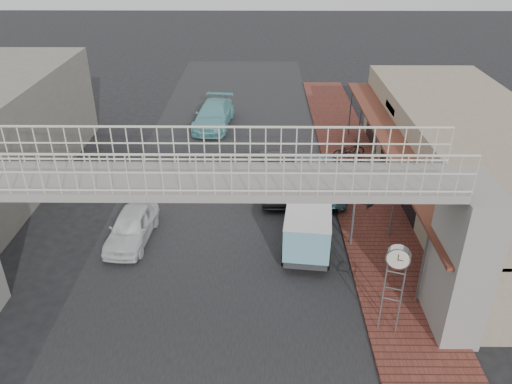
{
  "coord_description": "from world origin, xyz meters",
  "views": [
    {
      "loc": [
        1.59,
        -16.14,
        11.39
      ],
      "look_at": [
        1.44,
        1.5,
        1.8
      ],
      "focal_mm": 35.0,
      "sensor_mm": 36.0,
      "label": 1
    }
  ],
  "objects_px": {
    "angkot_far": "(214,115)",
    "angkot_van": "(308,222)",
    "arrow_sign": "(374,197)",
    "white_hatchback": "(132,226)",
    "street_clock": "(398,261)",
    "dark_sedan": "(278,177)",
    "motorcycle_far": "(344,161)",
    "angkot_curb": "(315,176)",
    "motorcycle_near": "(348,151)"
  },
  "relations": [
    {
      "from": "dark_sedan",
      "to": "motorcycle_near",
      "type": "relative_size",
      "value": 2.44
    },
    {
      "from": "angkot_curb",
      "to": "dark_sedan",
      "type": "bearing_deg",
      "value": 2.27
    },
    {
      "from": "white_hatchback",
      "to": "street_clock",
      "type": "bearing_deg",
      "value": -23.51
    },
    {
      "from": "motorcycle_near",
      "to": "motorcycle_far",
      "type": "bearing_deg",
      "value": 144.39
    },
    {
      "from": "angkot_curb",
      "to": "motorcycle_far",
      "type": "xyz_separation_m",
      "value": [
        1.7,
        1.9,
        -0.07
      ]
    },
    {
      "from": "motorcycle_near",
      "to": "street_clock",
      "type": "relative_size",
      "value": 0.63
    },
    {
      "from": "motorcycle_near",
      "to": "street_clock",
      "type": "height_order",
      "value": "street_clock"
    },
    {
      "from": "white_hatchback",
      "to": "motorcycle_near",
      "type": "height_order",
      "value": "white_hatchback"
    },
    {
      "from": "angkot_curb",
      "to": "street_clock",
      "type": "relative_size",
      "value": 1.76
    },
    {
      "from": "angkot_van",
      "to": "arrow_sign",
      "type": "relative_size",
      "value": 1.43
    },
    {
      "from": "white_hatchback",
      "to": "street_clock",
      "type": "height_order",
      "value": "street_clock"
    },
    {
      "from": "street_clock",
      "to": "arrow_sign",
      "type": "bearing_deg",
      "value": 106.29
    },
    {
      "from": "motorcycle_far",
      "to": "angkot_van",
      "type": "bearing_deg",
      "value": 159.73
    },
    {
      "from": "angkot_far",
      "to": "arrow_sign",
      "type": "xyz_separation_m",
      "value": [
        7.16,
        -13.49,
        1.64
      ]
    },
    {
      "from": "dark_sedan",
      "to": "street_clock",
      "type": "height_order",
      "value": "street_clock"
    },
    {
      "from": "dark_sedan",
      "to": "angkot_van",
      "type": "relative_size",
      "value": 1.14
    },
    {
      "from": "angkot_curb",
      "to": "arrow_sign",
      "type": "height_order",
      "value": "arrow_sign"
    },
    {
      "from": "angkot_curb",
      "to": "angkot_far",
      "type": "height_order",
      "value": "angkot_far"
    },
    {
      "from": "dark_sedan",
      "to": "motorcycle_near",
      "type": "height_order",
      "value": "dark_sedan"
    },
    {
      "from": "angkot_van",
      "to": "motorcycle_far",
      "type": "xyz_separation_m",
      "value": [
        2.44,
        6.75,
        -0.54
      ]
    },
    {
      "from": "angkot_curb",
      "to": "arrow_sign",
      "type": "relative_size",
      "value": 1.87
    },
    {
      "from": "angkot_van",
      "to": "motorcycle_far",
      "type": "relative_size",
      "value": 2.17
    },
    {
      "from": "white_hatchback",
      "to": "dark_sedan",
      "type": "bearing_deg",
      "value": 39.66
    },
    {
      "from": "motorcycle_near",
      "to": "arrow_sign",
      "type": "distance_m",
      "value": 8.53
    },
    {
      "from": "white_hatchback",
      "to": "motorcycle_far",
      "type": "height_order",
      "value": "white_hatchback"
    },
    {
      "from": "white_hatchback",
      "to": "motorcycle_far",
      "type": "xyz_separation_m",
      "value": [
        9.45,
        6.26,
        0.02
      ]
    },
    {
      "from": "white_hatchback",
      "to": "dark_sedan",
      "type": "relative_size",
      "value": 0.81
    },
    {
      "from": "angkot_far",
      "to": "white_hatchback",
      "type": "bearing_deg",
      "value": -94.19
    },
    {
      "from": "white_hatchback",
      "to": "arrow_sign",
      "type": "relative_size",
      "value": 1.33
    },
    {
      "from": "motorcycle_far",
      "to": "street_clock",
      "type": "relative_size",
      "value": 0.62
    },
    {
      "from": "motorcycle_far",
      "to": "arrow_sign",
      "type": "xyz_separation_m",
      "value": [
        -0.06,
        -6.91,
        1.72
      ]
    },
    {
      "from": "white_hatchback",
      "to": "arrow_sign",
      "type": "distance_m",
      "value": 9.57
    },
    {
      "from": "motorcycle_near",
      "to": "arrow_sign",
      "type": "bearing_deg",
      "value": 157.6
    },
    {
      "from": "dark_sedan",
      "to": "street_clock",
      "type": "relative_size",
      "value": 1.54
    },
    {
      "from": "arrow_sign",
      "to": "motorcycle_near",
      "type": "bearing_deg",
      "value": 105.93
    },
    {
      "from": "motorcycle_far",
      "to": "arrow_sign",
      "type": "height_order",
      "value": "arrow_sign"
    },
    {
      "from": "street_clock",
      "to": "arrow_sign",
      "type": "distance_m",
      "value": 4.24
    },
    {
      "from": "dark_sedan",
      "to": "motorcycle_near",
      "type": "distance_m",
      "value": 5.19
    },
    {
      "from": "angkot_curb",
      "to": "angkot_far",
      "type": "distance_m",
      "value": 10.12
    },
    {
      "from": "angkot_van",
      "to": "arrow_sign",
      "type": "bearing_deg",
      "value": 3.18
    },
    {
      "from": "angkot_far",
      "to": "angkot_van",
      "type": "bearing_deg",
      "value": -64.63
    },
    {
      "from": "street_clock",
      "to": "motorcycle_near",
      "type": "bearing_deg",
      "value": 105.67
    },
    {
      "from": "dark_sedan",
      "to": "motorcycle_far",
      "type": "bearing_deg",
      "value": 29.25
    },
    {
      "from": "angkot_far",
      "to": "angkot_van",
      "type": "relative_size",
      "value": 1.26
    },
    {
      "from": "white_hatchback",
      "to": "motorcycle_near",
      "type": "xyz_separation_m",
      "value": [
        9.87,
        7.69,
        -0.04
      ]
    },
    {
      "from": "white_hatchback",
      "to": "angkot_van",
      "type": "xyz_separation_m",
      "value": [
        7.01,
        -0.49,
        0.56
      ]
    },
    {
      "from": "motorcycle_near",
      "to": "angkot_curb",
      "type": "bearing_deg",
      "value": 128.33
    },
    {
      "from": "white_hatchback",
      "to": "street_clock",
      "type": "distance_m",
      "value": 10.61
    },
    {
      "from": "angkot_far",
      "to": "street_clock",
      "type": "relative_size",
      "value": 1.7
    },
    {
      "from": "angkot_curb",
      "to": "motorcycle_far",
      "type": "distance_m",
      "value": 2.55
    }
  ]
}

